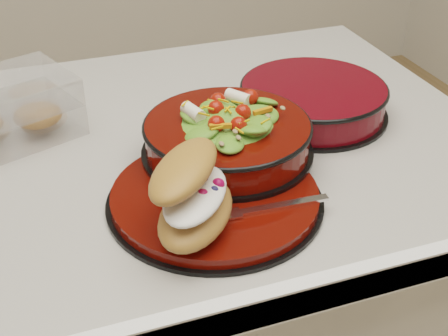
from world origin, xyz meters
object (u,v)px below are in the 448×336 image
object	(u,v)px
pastry_box	(6,111)
dinner_plate	(216,197)
fork	(267,208)
salad_bowl	(227,131)
croissant	(194,194)
extra_bowl	(313,99)

from	to	relation	value
pastry_box	dinner_plate	bearing A→B (deg)	-68.94
dinner_plate	fork	distance (m)	0.08
salad_bowl	fork	size ratio (longest dim) A/B	1.59
croissant	fork	world-z (taller)	croissant
croissant	extra_bowl	distance (m)	0.37
pastry_box	croissant	bearing A→B (deg)	-79.57
dinner_plate	pastry_box	distance (m)	0.37
fork	croissant	bearing A→B (deg)	91.43
dinner_plate	salad_bowl	bearing A→B (deg)	61.12
croissant	fork	size ratio (longest dim) A/B	1.17
croissant	extra_bowl	xyz separation A→B (m)	(0.28, 0.24, -0.03)
dinner_plate	salad_bowl	distance (m)	0.11
dinner_plate	fork	size ratio (longest dim) A/B	1.85
extra_bowl	fork	bearing A→B (deg)	-127.32
dinner_plate	croissant	xyz separation A→B (m)	(-0.05, -0.06, 0.05)
dinner_plate	extra_bowl	distance (m)	0.30
dinner_plate	salad_bowl	xyz separation A→B (m)	(0.05, 0.09, 0.05)
dinner_plate	fork	bearing A→B (deg)	-50.93
salad_bowl	pastry_box	xyz separation A→B (m)	(-0.29, 0.19, -0.01)
salad_bowl	croissant	distance (m)	0.17
fork	pastry_box	size ratio (longest dim) A/B	0.66
dinner_plate	croissant	bearing A→B (deg)	-129.46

